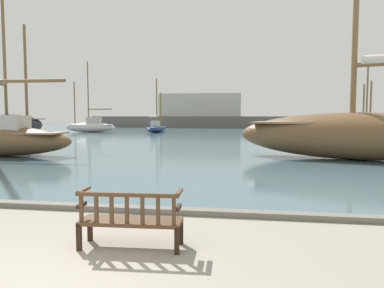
{
  "coord_description": "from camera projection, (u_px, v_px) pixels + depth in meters",
  "views": [
    {
      "loc": [
        2.6,
        -3.79,
        2.1
      ],
      "look_at": [
        0.36,
        10.0,
        1.0
      ],
      "focal_mm": 35.0,
      "sensor_mm": 36.0,
      "label": 1
    }
  ],
  "objects": [
    {
      "name": "harbor_water",
      "position": [
        232.0,
        131.0,
        47.61
      ],
      "size": [
        100.0,
        80.0,
        0.08
      ],
      "primitive_type": "cube",
      "color": "#476670",
      "rests_on": "ground"
    },
    {
      "name": "quay_edge_kerb",
      "position": [
        130.0,
        209.0,
        8.1
      ],
      "size": [
        40.0,
        0.3,
        0.12
      ],
      "primitive_type": "cube",
      "color": "slate",
      "rests_on": "ground"
    },
    {
      "name": "park_bench",
      "position": [
        130.0,
        219.0,
        5.87
      ],
      "size": [
        1.63,
        0.6,
        0.92
      ],
      "color": "black",
      "rests_on": "ground"
    },
    {
      "name": "sailboat_distant_harbor",
      "position": [
        90.0,
        126.0,
        42.78
      ],
      "size": [
        5.97,
        1.72,
        8.02
      ],
      "color": "silver",
      "rests_on": "harbor_water"
    },
    {
      "name": "sailboat_mid_port",
      "position": [
        366.0,
        130.0,
        33.83
      ],
      "size": [
        2.17,
        5.79,
        6.37
      ],
      "color": "navy",
      "rests_on": "harbor_water"
    },
    {
      "name": "sailboat_far_starboard",
      "position": [
        5.0,
        124.0,
        30.63
      ],
      "size": [
        2.83,
        11.06,
        12.39
      ],
      "color": "black",
      "rests_on": "harbor_water"
    },
    {
      "name": "sailboat_mid_starboard",
      "position": [
        359.0,
        133.0,
        16.63
      ],
      "size": [
        11.01,
        5.35,
        12.43
      ],
      "color": "brown",
      "rests_on": "harbor_water"
    },
    {
      "name": "sailboat_outer_port",
      "position": [
        156.0,
        127.0,
        43.13
      ],
      "size": [
        1.93,
        5.2,
        6.15
      ],
      "color": "navy",
      "rests_on": "harbor_water"
    },
    {
      "name": "far_breakwater",
      "position": [
        224.0,
        117.0,
        57.68
      ],
      "size": [
        45.67,
        2.4,
        5.35
      ],
      "color": "#66605B",
      "rests_on": "ground"
    }
  ]
}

